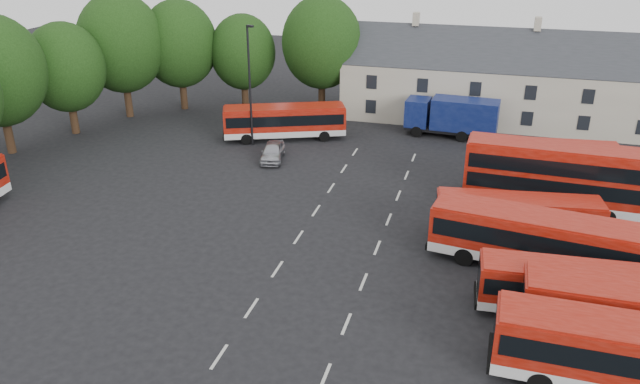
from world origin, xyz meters
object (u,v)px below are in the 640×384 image
(bus_dd_south, at_px, (553,174))
(bus_row_a, at_px, (638,354))
(box_truck, at_px, (453,116))
(silver_car, at_px, (273,152))
(lamppost, at_px, (250,83))

(bus_dd_south, bearing_deg, bus_row_a, -79.84)
(bus_row_a, bearing_deg, bus_dd_south, 98.82)
(box_truck, bearing_deg, silver_car, -140.07)
(bus_dd_south, relative_size, silver_car, 2.72)
(bus_dd_south, height_order, box_truck, bus_dd_south)
(silver_car, xyz_separation_m, lamppost, (-2.94, 2.98, 4.79))
(bus_row_a, distance_m, lamppost, 36.48)
(bus_dd_south, height_order, silver_car, bus_dd_south)
(bus_dd_south, height_order, lamppost, lamppost)
(bus_row_a, xyz_separation_m, lamppost, (-26.61, 24.69, 3.57))
(silver_car, distance_m, lamppost, 6.36)
(bus_dd_south, bearing_deg, silver_car, 172.05)
(bus_dd_south, xyz_separation_m, box_truck, (-7.63, 13.85, -0.66))
(bus_row_a, xyz_separation_m, silver_car, (-23.67, 21.71, -1.22))
(silver_car, relative_size, lamppost, 0.41)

